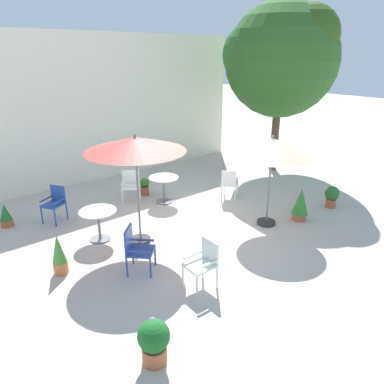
# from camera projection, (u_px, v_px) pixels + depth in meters

# --- Properties ---
(ground_plane) EXTENTS (60.00, 60.00, 0.00)m
(ground_plane) POSITION_uv_depth(u_px,v_px,m) (194.00, 223.00, 8.89)
(ground_plane) COLOR beige
(villa_facade) EXTENTS (10.57, 0.30, 4.51)m
(villa_facade) POSITION_uv_depth(u_px,v_px,m) (99.00, 109.00, 11.45)
(villa_facade) COLOR white
(villa_facade) RESTS_ON ground
(shade_tree) EXTENTS (3.82, 3.64, 5.50)m
(shade_tree) POSITION_uv_depth(u_px,v_px,m) (281.00, 59.00, 11.75)
(shade_tree) COLOR brown
(shade_tree) RESTS_ON ground
(patio_umbrella_0) EXTENTS (1.80, 1.80, 2.19)m
(patio_umbrella_0) POSITION_uv_depth(u_px,v_px,m) (272.00, 148.00, 8.17)
(patio_umbrella_0) COLOR #2D2D2D
(patio_umbrella_0) RESTS_ON ground
(patio_umbrella_1) EXTENTS (2.06, 2.06, 2.41)m
(patio_umbrella_1) POSITION_uv_depth(u_px,v_px,m) (135.00, 146.00, 7.25)
(patio_umbrella_1) COLOR #2D2D2D
(patio_umbrella_1) RESTS_ON ground
(cafe_table_0) EXTENTS (0.81, 0.81, 0.74)m
(cafe_table_0) POSITION_uv_depth(u_px,v_px,m) (164.00, 185.00, 9.95)
(cafe_table_0) COLOR silver
(cafe_table_0) RESTS_ON ground
(cafe_table_1) EXTENTS (0.81, 0.81, 0.71)m
(cafe_table_1) POSITION_uv_depth(u_px,v_px,m) (98.00, 219.00, 7.93)
(cafe_table_1) COLOR silver
(cafe_table_1) RESTS_ON ground
(patio_chair_0) EXTENTS (0.65, 0.64, 0.88)m
(patio_chair_0) POSITION_uv_depth(u_px,v_px,m) (131.00, 184.00, 10.01)
(patio_chair_0) COLOR white
(patio_chair_0) RESTS_ON ground
(patio_chair_1) EXTENTS (0.50, 0.46, 0.87)m
(patio_chair_1) POSITION_uv_depth(u_px,v_px,m) (204.00, 261.00, 6.33)
(patio_chair_1) COLOR white
(patio_chair_1) RESTS_ON ground
(patio_chair_2) EXTENTS (0.67, 0.67, 0.90)m
(patio_chair_2) POSITION_uv_depth(u_px,v_px,m) (136.00, 247.00, 6.78)
(patio_chair_2) COLOR #2B4A9C
(patio_chair_2) RESTS_ON ground
(patio_chair_3) EXTENTS (0.64, 0.63, 0.88)m
(patio_chair_3) POSITION_uv_depth(u_px,v_px,m) (229.00, 182.00, 10.15)
(patio_chair_3) COLOR white
(patio_chair_3) RESTS_ON ground
(patio_chair_4) EXTENTS (0.62, 0.61, 0.88)m
(patio_chair_4) POSITION_uv_depth(u_px,v_px,m) (55.00, 201.00, 8.85)
(patio_chair_4) COLOR #264EA1
(patio_chair_4) RESTS_ON ground
(potted_plant_0) EXTENTS (0.27, 0.27, 0.80)m
(potted_plant_0) POSITION_uv_depth(u_px,v_px,m) (59.00, 255.00, 6.75)
(potted_plant_0) COLOR #C97041
(potted_plant_0) RESTS_ON ground
(potted_plant_1) EXTENTS (0.41, 0.41, 0.84)m
(potted_plant_1) POSITION_uv_depth(u_px,v_px,m) (301.00, 203.00, 8.92)
(potted_plant_1) COLOR #BB5F41
(potted_plant_1) RESTS_ON ground
(potted_plant_2) EXTENTS (0.38, 0.38, 0.59)m
(potted_plant_2) POSITION_uv_depth(u_px,v_px,m) (332.00, 195.00, 9.70)
(potted_plant_2) COLOR #A55A2D
(potted_plant_2) RESTS_ON ground
(potted_plant_3) EXTENTS (0.44, 0.44, 0.65)m
(potted_plant_3) POSITION_uv_depth(u_px,v_px,m) (154.00, 340.00, 4.78)
(potted_plant_3) COLOR #A65B3A
(potted_plant_3) RESTS_ON ground
(potted_plant_4) EXTENTS (0.28, 0.28, 0.58)m
(potted_plant_4) POSITION_uv_depth(u_px,v_px,m) (6.00, 216.00, 8.64)
(potted_plant_4) COLOR #A85933
(potted_plant_4) RESTS_ON ground
(potted_plant_5) EXTENTS (0.27, 0.27, 0.52)m
(potted_plant_5) POSITION_uv_depth(u_px,v_px,m) (145.00, 186.00, 10.55)
(potted_plant_5) COLOR #9D5235
(potted_plant_5) RESTS_ON ground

